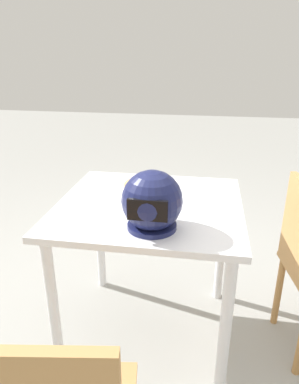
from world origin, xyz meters
TOP-DOWN VIEW (x-y plane):
  - ground_plane at (0.00, 0.00)m, footprint 14.00×14.00m
  - dining_table at (0.00, 0.00)m, footprint 0.87×0.82m
  - pizza_plate at (0.03, -0.18)m, footprint 0.30×0.30m
  - pizza at (0.03, -0.18)m, footprint 0.26×0.26m
  - motorcycle_helmet at (-0.05, 0.25)m, footprint 0.24×0.24m

SIDE VIEW (x-z plane):
  - ground_plane at x=0.00m, z-range 0.00..0.00m
  - dining_table at x=0.00m, z-range 0.27..1.04m
  - pizza_plate at x=0.03m, z-range 0.77..0.78m
  - pizza at x=0.03m, z-range 0.76..0.82m
  - motorcycle_helmet at x=-0.05m, z-range 0.76..1.01m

